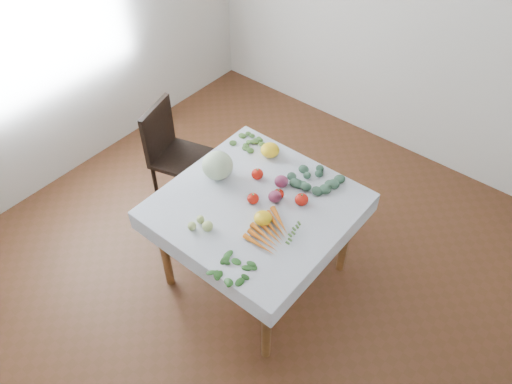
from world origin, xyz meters
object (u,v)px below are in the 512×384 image
heirloom_back (270,150)px  carrot_bunch (270,233)px  chair (171,148)px  cabbage (218,165)px  table (256,214)px

heirloom_back → carrot_bunch: size_ratio=0.42×
chair → cabbage: bearing=-15.8°
carrot_bunch → cabbage: bearing=162.5°
table → heirloom_back: (-0.22, 0.42, 0.15)m
chair → cabbage: (0.70, -0.20, 0.36)m
table → carrot_bunch: bearing=-33.4°
cabbage → chair: bearing=164.2°
chair → table: bearing=-12.5°
table → chair: (-1.06, 0.23, -0.16)m
heirloom_back → chair: bearing=-167.7°
table → cabbage: (-0.35, 0.03, 0.19)m
carrot_bunch → heirloom_back: bearing=128.1°
cabbage → carrot_bunch: size_ratio=0.66×
carrot_bunch → table: bearing=146.6°
table → cabbage: bearing=174.4°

